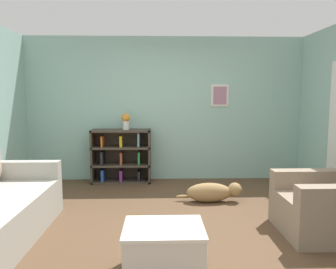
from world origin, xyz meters
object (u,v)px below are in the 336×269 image
(bookshelf, at_px, (121,156))
(dog, at_px, (213,192))
(coffee_table, at_px, (164,249))
(vase, at_px, (126,120))
(recliner_chair, at_px, (336,203))

(bookshelf, bearing_deg, dog, -38.94)
(coffee_table, xyz_separation_m, dog, (0.75, 1.92, -0.08))
(bookshelf, distance_m, coffee_table, 3.19)
(bookshelf, height_order, dog, bookshelf)
(coffee_table, bearing_deg, vase, 101.24)
(recliner_chair, bearing_deg, dog, 136.15)
(bookshelf, xyz_separation_m, recliner_chair, (2.64, -2.32, -0.11))
(coffee_table, height_order, vase, vase)
(bookshelf, relative_size, vase, 3.64)
(recliner_chair, height_order, dog, recliner_chair)
(dog, bearing_deg, bookshelf, 141.06)
(recliner_chair, xyz_separation_m, vase, (-2.55, 2.29, 0.76))
(bookshelf, height_order, recliner_chair, recliner_chair)
(bookshelf, xyz_separation_m, vase, (0.09, -0.02, 0.65))
(coffee_table, bearing_deg, bookshelf, 102.81)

